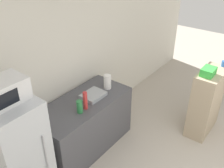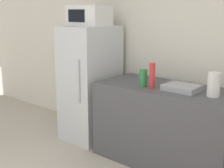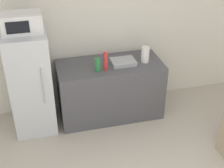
# 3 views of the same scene
# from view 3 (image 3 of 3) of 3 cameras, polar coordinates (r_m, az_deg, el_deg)

# --- Properties ---
(wall_back) EXTENTS (8.00, 0.06, 2.60)m
(wall_back) POSITION_cam_3_polar(r_m,az_deg,el_deg) (4.74, -1.50, 10.62)
(wall_back) COLOR silver
(wall_back) RESTS_ON ground_plane
(refrigerator) EXTENTS (0.57, 0.70, 1.47)m
(refrigerator) POSITION_cam_3_polar(r_m,az_deg,el_deg) (4.48, -14.59, 0.38)
(refrigerator) COLOR silver
(refrigerator) RESTS_ON ground_plane
(microwave) EXTENTS (0.50, 0.34, 0.25)m
(microwave) POSITION_cam_3_polar(r_m,az_deg,el_deg) (4.13, -16.16, 10.74)
(microwave) COLOR white
(microwave) RESTS_ON refrigerator
(counter) EXTENTS (1.54, 0.71, 0.87)m
(counter) POSITION_cam_3_polar(r_m,az_deg,el_deg) (4.74, -0.38, -1.00)
(counter) COLOR #4C4C51
(counter) RESTS_ON ground_plane
(sink_basin) EXTENTS (0.35, 0.28, 0.06)m
(sink_basin) POSITION_cam_3_polar(r_m,az_deg,el_deg) (4.53, 2.05, 4.05)
(sink_basin) COLOR #9EA3A8
(sink_basin) RESTS_ON counter
(bottle_tall) EXTENTS (0.06, 0.06, 0.27)m
(bottle_tall) POSITION_cam_3_polar(r_m,az_deg,el_deg) (4.32, -1.19, 4.20)
(bottle_tall) COLOR red
(bottle_tall) RESTS_ON counter
(bottle_short) EXTENTS (0.08, 0.08, 0.19)m
(bottle_short) POSITION_cam_3_polar(r_m,az_deg,el_deg) (4.31, -2.65, 3.56)
(bottle_short) COLOR #2D7F42
(bottle_short) RESTS_ON counter
(paper_towel_roll) EXTENTS (0.12, 0.12, 0.23)m
(paper_towel_roll) POSITION_cam_3_polar(r_m,az_deg,el_deg) (4.58, 6.10, 5.38)
(paper_towel_roll) COLOR white
(paper_towel_roll) RESTS_ON counter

